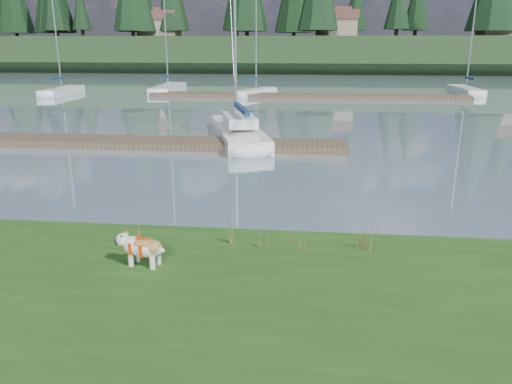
# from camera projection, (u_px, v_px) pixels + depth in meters

# --- Properties ---
(ground) EXTENTS (200.00, 200.00, 0.00)m
(ground) POSITION_uv_depth(u_px,v_px,m) (282.00, 97.00, 41.34)
(ground) COLOR #7E98A4
(ground) RESTS_ON ground
(bank) EXTENTS (60.00, 9.00, 0.35)m
(bank) POSITION_uv_depth(u_px,v_px,m) (129.00, 351.00, 7.01)
(bank) COLOR #244C16
(bank) RESTS_ON ground
(ridge) EXTENTS (200.00, 20.00, 5.00)m
(ridge) POSITION_uv_depth(u_px,v_px,m) (298.00, 55.00, 81.56)
(ridge) COLOR black
(ridge) RESTS_ON ground
(bulldog) EXTENTS (0.99, 0.51, 0.58)m
(bulldog) POSITION_uv_depth(u_px,v_px,m) (142.00, 247.00, 9.23)
(bulldog) COLOR silver
(bulldog) RESTS_ON bank
(sailboat_main) EXTENTS (4.24, 9.34, 13.20)m
(sailboat_main) POSITION_uv_depth(u_px,v_px,m) (236.00, 127.00, 24.07)
(sailboat_main) COLOR white
(sailboat_main) RESTS_ON ground
(dock_near) EXTENTS (16.00, 2.00, 0.30)m
(dock_near) POSITION_uv_depth(u_px,v_px,m) (162.00, 143.00, 21.72)
(dock_near) COLOR #4C3D2C
(dock_near) RESTS_ON ground
(dock_far) EXTENTS (26.00, 2.20, 0.30)m
(dock_far) POSITION_uv_depth(u_px,v_px,m) (306.00, 96.00, 41.08)
(dock_far) COLOR #4C3D2C
(dock_far) RESTS_ON ground
(sailboat_bg_0) EXTENTS (1.72, 7.34, 10.65)m
(sailboat_bg_0) POSITION_uv_depth(u_px,v_px,m) (65.00, 90.00, 44.36)
(sailboat_bg_0) COLOR white
(sailboat_bg_0) RESTS_ON ground
(sailboat_bg_1) EXTENTS (2.13, 9.04, 13.28)m
(sailboat_bg_1) POSITION_uv_depth(u_px,v_px,m) (170.00, 87.00, 47.18)
(sailboat_bg_1) COLOR white
(sailboat_bg_1) RESTS_ON ground
(sailboat_bg_2) EXTENTS (3.47, 5.55, 8.74)m
(sailboat_bg_2) POSITION_uv_depth(u_px,v_px,m) (259.00, 91.00, 42.97)
(sailboat_bg_2) COLOR white
(sailboat_bg_2) RESTS_ON ground
(sailboat_bg_4) EXTENTS (1.60, 7.47, 11.03)m
(sailboat_bg_4) POSITION_uv_depth(u_px,v_px,m) (463.00, 89.00, 44.80)
(sailboat_bg_4) COLOR white
(sailboat_bg_4) RESTS_ON ground
(weed_0) EXTENTS (0.17, 0.14, 0.66)m
(weed_0) POSITION_uv_depth(u_px,v_px,m) (228.00, 231.00, 10.27)
(weed_0) COLOR #475B23
(weed_0) RESTS_ON bank
(weed_1) EXTENTS (0.17, 0.14, 0.56)m
(weed_1) POSITION_uv_depth(u_px,v_px,m) (263.00, 237.00, 10.03)
(weed_1) COLOR #475B23
(weed_1) RESTS_ON bank
(weed_2) EXTENTS (0.17, 0.14, 0.56)m
(weed_2) POSITION_uv_depth(u_px,v_px,m) (360.00, 237.00, 10.01)
(weed_2) COLOR #475B23
(weed_2) RESTS_ON bank
(weed_3) EXTENTS (0.17, 0.14, 0.47)m
(weed_3) POSITION_uv_depth(u_px,v_px,m) (138.00, 233.00, 10.34)
(weed_3) COLOR #475B23
(weed_3) RESTS_ON bank
(weed_4) EXTENTS (0.17, 0.14, 0.36)m
(weed_4) POSITION_uv_depth(u_px,v_px,m) (303.00, 244.00, 9.93)
(weed_4) COLOR #475B23
(weed_4) RESTS_ON bank
(weed_5) EXTENTS (0.17, 0.14, 0.67)m
(weed_5) POSITION_uv_depth(u_px,v_px,m) (372.00, 237.00, 9.90)
(weed_5) COLOR #475B23
(weed_5) RESTS_ON bank
(mud_lip) EXTENTS (60.00, 0.50, 0.14)m
(mud_lip) POSITION_uv_depth(u_px,v_px,m) (198.00, 240.00, 11.23)
(mud_lip) COLOR #33281C
(mud_lip) RESTS_ON ground
(house_0) EXTENTS (6.30, 5.30, 4.65)m
(house_0) POSITION_uv_depth(u_px,v_px,m) (160.00, 23.00, 79.64)
(house_0) COLOR gray
(house_0) RESTS_ON ridge
(house_1) EXTENTS (6.30, 5.30, 4.65)m
(house_1) POSITION_uv_depth(u_px,v_px,m) (337.00, 23.00, 77.65)
(house_1) COLOR gray
(house_1) RESTS_ON ridge
(house_2) EXTENTS (6.30, 5.30, 4.65)m
(house_2) POSITION_uv_depth(u_px,v_px,m) (503.00, 22.00, 73.22)
(house_2) COLOR gray
(house_2) RESTS_ON ridge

